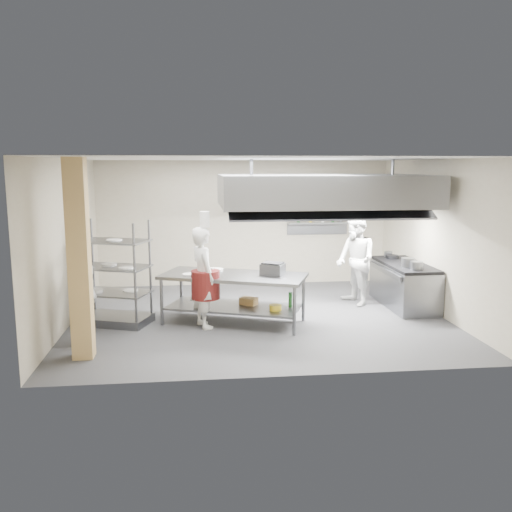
{
  "coord_description": "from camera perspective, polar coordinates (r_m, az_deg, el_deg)",
  "views": [
    {
      "loc": [
        -1.19,
        -10.01,
        2.87
      ],
      "look_at": [
        -0.03,
        0.2,
        1.16
      ],
      "focal_mm": 38.0,
      "sensor_mm": 36.0,
      "label": 1
    }
  ],
  "objects": [
    {
      "name": "wall_right",
      "position": [
        11.14,
        18.51,
        1.91
      ],
      "size": [
        0.0,
        6.0,
        6.0
      ],
      "primitive_type": "plane",
      "rotation": [
        1.57,
        0.0,
        -1.57
      ],
      "color": "tan",
      "rests_on": "ground"
    },
    {
      "name": "chef_line",
      "position": [
        11.4,
        10.44,
        -0.44
      ],
      "size": [
        0.9,
        1.05,
        1.88
      ],
      "primitive_type": "imported",
      "rotation": [
        0.0,
        0.0,
        -1.34
      ],
      "color": "white",
      "rests_on": "floor"
    },
    {
      "name": "island_undershelf",
      "position": [
        10.04,
        -2.37,
        -5.37
      ],
      "size": [
        2.59,
        1.78,
        0.04
      ],
      "primitive_type": "cube",
      "rotation": [
        0.0,
        0.0,
        -0.37
      ],
      "color": "slate",
      "rests_on": "island"
    },
    {
      "name": "stockpot",
      "position": [
        11.07,
        15.71,
        -0.66
      ],
      "size": [
        0.26,
        0.26,
        0.18
      ],
      "primitive_type": "cylinder",
      "color": "slate",
      "rests_on": "range_top"
    },
    {
      "name": "plate_stack",
      "position": [
        10.25,
        -14.73,
        -3.6
      ],
      "size": [
        0.28,
        0.28,
        0.05
      ],
      "primitive_type": "cylinder",
      "color": "white",
      "rests_on": "pass_rack"
    },
    {
      "name": "hood_strip_b",
      "position": [
        10.98,
        11.59,
        5.15
      ],
      "size": [
        1.6,
        0.12,
        0.04
      ],
      "primitive_type": "cube",
      "color": "white",
      "rests_on": "exhaust_hood"
    },
    {
      "name": "griddle",
      "position": [
        9.89,
        1.77,
        -1.38
      ],
      "size": [
        0.5,
        0.47,
        0.2
      ],
      "primitive_type": "cube",
      "rotation": [
        0.0,
        0.0,
        -0.5
      ],
      "color": "slate",
      "rests_on": "island_worktop"
    },
    {
      "name": "wall_shelf",
      "position": [
        13.26,
        6.61,
        3.48
      ],
      "size": [
        1.5,
        0.28,
        0.04
      ],
      "primitive_type": "cube",
      "color": "gray",
      "rests_on": "wall_back"
    },
    {
      "name": "floor",
      "position": [
        10.48,
        0.31,
        -6.43
      ],
      "size": [
        7.0,
        7.0,
        0.0
      ],
      "primitive_type": "plane",
      "color": "#2B2B2D",
      "rests_on": "ground"
    },
    {
      "name": "column",
      "position": [
        8.4,
        -18.11,
        -0.4
      ],
      "size": [
        0.3,
        0.3,
        3.0
      ],
      "primitive_type": "cube",
      "color": "tan",
      "rests_on": "floor"
    },
    {
      "name": "range_top",
      "position": [
        11.52,
        15.41,
        -0.88
      ],
      "size": [
        0.78,
        1.96,
        0.06
      ],
      "primitive_type": "cube",
      "color": "black",
      "rests_on": "cooking_range"
    },
    {
      "name": "pass_rack",
      "position": [
        10.18,
        -14.81,
        -1.72
      ],
      "size": [
        1.44,
        1.12,
        1.9
      ],
      "primitive_type": null,
      "rotation": [
        0.0,
        0.0,
        -0.34
      ],
      "color": "slate",
      "rests_on": "floor"
    },
    {
      "name": "hood_strip_a",
      "position": [
        10.56,
        2.23,
        5.17
      ],
      "size": [
        1.6,
        0.12,
        0.04
      ],
      "primitive_type": "cube",
      "color": "white",
      "rests_on": "exhaust_hood"
    },
    {
      "name": "island",
      "position": [
        10.0,
        -2.38,
        -4.51
      ],
      "size": [
        2.83,
        1.95,
        0.91
      ],
      "primitive_type": null,
      "rotation": [
        0.0,
        0.0,
        -0.37
      ],
      "color": "slate",
      "rests_on": "floor"
    },
    {
      "name": "ceiling",
      "position": [
        10.08,
        0.32,
        10.2
      ],
      "size": [
        7.0,
        7.0,
        0.0
      ],
      "primitive_type": "plane",
      "rotation": [
        3.14,
        0.0,
        0.0
      ],
      "color": "silver",
      "rests_on": "wall_back"
    },
    {
      "name": "chef_plating",
      "position": [
        9.2,
        -17.67,
        -3.69
      ],
      "size": [
        0.45,
        1.01,
        1.69
      ],
      "primitive_type": "imported",
      "rotation": [
        0.0,
        0.0,
        -1.61
      ],
      "color": "white",
      "rests_on": "floor"
    },
    {
      "name": "wicker_basket",
      "position": [
        10.1,
        -0.78,
        -4.77
      ],
      "size": [
        0.37,
        0.35,
        0.13
      ],
      "primitive_type": "cube",
      "rotation": [
        0.0,
        0.0,
        -0.62
      ],
      "color": "olive",
      "rests_on": "island_undershelf"
    },
    {
      "name": "exhaust_hood",
      "position": [
        10.71,
        7.03,
        6.88
      ],
      "size": [
        4.0,
        2.5,
        0.6
      ],
      "primitive_type": "cube",
      "color": "gray",
      "rests_on": "ceiling"
    },
    {
      "name": "island_worktop",
      "position": [
        9.91,
        -2.4,
        -2.13
      ],
      "size": [
        2.83,
        1.95,
        0.06
      ],
      "primitive_type": "cube",
      "rotation": [
        0.0,
        0.0,
        -0.37
      ],
      "color": "gray",
      "rests_on": "island"
    },
    {
      "name": "chef_head",
      "position": [
        9.69,
        -5.59,
        -2.26
      ],
      "size": [
        0.64,
        0.77,
        1.82
      ],
      "primitive_type": "imported",
      "rotation": [
        0.0,
        0.0,
        1.92
      ],
      "color": "white",
      "rests_on": "floor"
    },
    {
      "name": "cooking_range",
      "position": [
        11.61,
        15.31,
        -3.06
      ],
      "size": [
        0.8,
        2.0,
        0.84
      ],
      "primitive_type": "cube",
      "color": "gray",
      "rests_on": "floor"
    },
    {
      "name": "wall_back",
      "position": [
        13.14,
        -1.23,
        3.48
      ],
      "size": [
        7.0,
        0.0,
        7.0
      ],
      "primitive_type": "plane",
      "rotation": [
        1.57,
        0.0,
        0.0
      ],
      "color": "tan",
      "rests_on": "ground"
    },
    {
      "name": "wall_left",
      "position": [
        10.36,
        -19.29,
        1.33
      ],
      "size": [
        0.0,
        6.0,
        6.0
      ],
      "primitive_type": "plane",
      "rotation": [
        1.57,
        0.0,
        1.57
      ],
      "color": "tan",
      "rests_on": "ground"
    }
  ]
}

